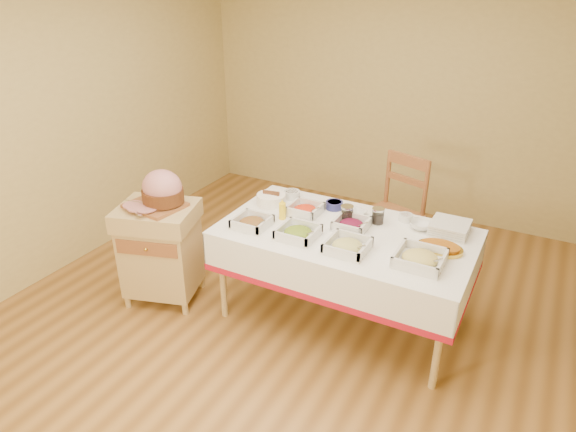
% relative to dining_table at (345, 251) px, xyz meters
% --- Properties ---
extents(room_shell, '(5.00, 5.00, 5.00)m').
position_rel_dining_table_xyz_m(room_shell, '(-0.30, -0.30, 0.70)').
color(room_shell, olive).
rests_on(room_shell, ground).
extents(dining_table, '(1.82, 1.02, 0.76)m').
position_rel_dining_table_xyz_m(dining_table, '(0.00, 0.00, 0.00)').
color(dining_table, tan).
rests_on(dining_table, ground).
extents(butcher_cart, '(0.70, 0.64, 0.83)m').
position_rel_dining_table_xyz_m(butcher_cart, '(-1.40, -0.44, -0.13)').
color(butcher_cart, tan).
rests_on(butcher_cart, ground).
extents(dining_chair, '(0.58, 0.56, 1.03)m').
position_rel_dining_table_xyz_m(dining_chair, '(0.08, 0.94, -0.07)').
color(dining_chair, '#945930').
rests_on(dining_chair, ground).
extents(ham_on_board, '(0.44, 0.42, 0.29)m').
position_rel_dining_table_xyz_m(ham_on_board, '(-1.36, -0.40, 0.35)').
color(ham_on_board, '#945930').
rests_on(ham_on_board, butcher_cart).
extents(serving_dish_a, '(0.25, 0.25, 0.11)m').
position_rel_dining_table_xyz_m(serving_dish_a, '(-0.64, -0.26, 0.20)').
color(serving_dish_a, silver).
rests_on(serving_dish_a, dining_table).
extents(serving_dish_b, '(0.27, 0.27, 0.11)m').
position_rel_dining_table_xyz_m(serving_dish_b, '(-0.27, -0.24, 0.20)').
color(serving_dish_b, silver).
rests_on(serving_dish_b, dining_table).
extents(serving_dish_c, '(0.27, 0.27, 0.11)m').
position_rel_dining_table_xyz_m(serving_dish_c, '(0.11, -0.25, 0.20)').
color(serving_dish_c, silver).
rests_on(serving_dish_c, dining_table).
extents(serving_dish_d, '(0.31, 0.31, 0.12)m').
position_rel_dining_table_xyz_m(serving_dish_d, '(0.59, -0.19, 0.20)').
color(serving_dish_d, silver).
rests_on(serving_dish_d, dining_table).
extents(serving_dish_e, '(0.25, 0.24, 0.11)m').
position_rel_dining_table_xyz_m(serving_dish_e, '(-0.40, 0.13, 0.20)').
color(serving_dish_e, silver).
rests_on(serving_dish_e, dining_table).
extents(serving_dish_f, '(0.25, 0.24, 0.11)m').
position_rel_dining_table_xyz_m(serving_dish_f, '(0.02, 0.06, 0.20)').
color(serving_dish_f, silver).
rests_on(serving_dish_f, dining_table).
extents(small_bowl_left, '(0.13, 0.13, 0.06)m').
position_rel_dining_table_xyz_m(small_bowl_left, '(-0.63, 0.35, 0.20)').
color(small_bowl_left, silver).
rests_on(small_bowl_left, dining_table).
extents(small_bowl_mid, '(0.14, 0.14, 0.06)m').
position_rel_dining_table_xyz_m(small_bowl_mid, '(-0.23, 0.32, 0.19)').
color(small_bowl_mid, navy).
rests_on(small_bowl_mid, dining_table).
extents(small_bowl_right, '(0.11, 0.11, 0.05)m').
position_rel_dining_table_xyz_m(small_bowl_right, '(0.33, 0.37, 0.19)').
color(small_bowl_right, silver).
rests_on(small_bowl_right, dining_table).
extents(bowl_white_imported, '(0.17, 0.17, 0.03)m').
position_rel_dining_table_xyz_m(bowl_white_imported, '(-0.03, 0.30, 0.18)').
color(bowl_white_imported, silver).
rests_on(bowl_white_imported, dining_table).
extents(bowl_small_imported, '(0.22, 0.22, 0.05)m').
position_rel_dining_table_xyz_m(bowl_small_imported, '(0.46, 0.30, 0.19)').
color(bowl_small_imported, silver).
rests_on(bowl_small_imported, dining_table).
extents(preserve_jar_left, '(0.10, 0.10, 0.12)m').
position_rel_dining_table_xyz_m(preserve_jar_left, '(-0.06, 0.16, 0.22)').
color(preserve_jar_left, silver).
rests_on(preserve_jar_left, dining_table).
extents(preserve_jar_right, '(0.09, 0.09, 0.12)m').
position_rel_dining_table_xyz_m(preserve_jar_right, '(0.15, 0.24, 0.22)').
color(preserve_jar_right, silver).
rests_on(preserve_jar_right, dining_table).
extents(mustard_bottle, '(0.05, 0.05, 0.16)m').
position_rel_dining_table_xyz_m(mustard_bottle, '(-0.51, -0.04, 0.23)').
color(mustard_bottle, yellow).
rests_on(mustard_bottle, dining_table).
extents(bread_basket, '(0.23, 0.23, 0.10)m').
position_rel_dining_table_xyz_m(bread_basket, '(-0.72, 0.16, 0.21)').
color(bread_basket, white).
rests_on(bread_basket, dining_table).
extents(plate_stack, '(0.27, 0.27, 0.08)m').
position_rel_dining_table_xyz_m(plate_stack, '(0.66, 0.34, 0.20)').
color(plate_stack, silver).
rests_on(plate_stack, dining_table).
extents(brass_platter, '(0.31, 0.22, 0.04)m').
position_rel_dining_table_xyz_m(brass_platter, '(0.66, 0.04, 0.18)').
color(brass_platter, gold).
rests_on(brass_platter, dining_table).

